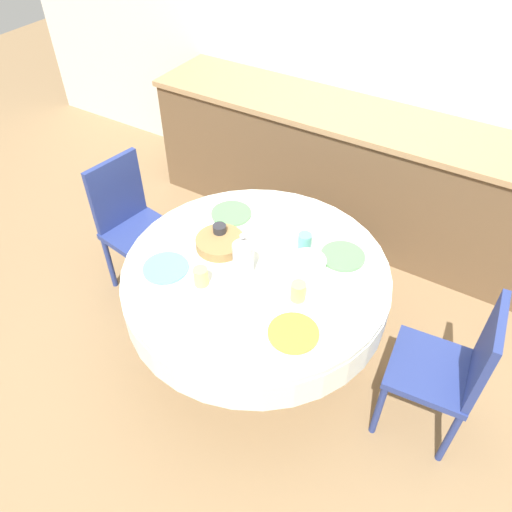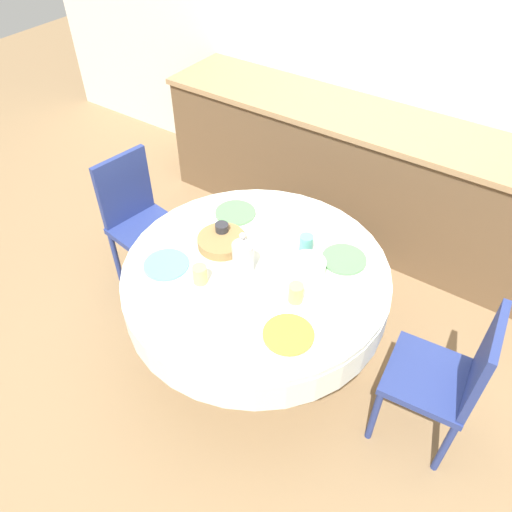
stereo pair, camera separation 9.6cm
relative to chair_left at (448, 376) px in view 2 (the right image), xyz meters
The scene contains 17 objects.
ground_plane 1.16m from the chair_left, behind, with size 12.00×12.00×0.00m, color #8E704C.
wall_back 2.14m from the chair_left, 121.06° to the left, with size 7.00×0.05×2.60m.
kitchen_counter 1.72m from the chair_left, 126.84° to the left, with size 3.24×0.64×0.93m.
dining_table 1.04m from the chair_left, behind, with size 1.39×1.39×0.74m.
chair_left is the anchor object (origin of this frame).
chair_right 2.05m from the chair_left, behind, with size 0.46×0.46×0.92m.
plate_near_left 1.48m from the chair_left, 166.24° to the right, with size 0.23×0.23×0.01m, color #60BCB7.
cup_near_left 1.28m from the chair_left, 164.32° to the right, with size 0.07×0.07×0.10m, color #DBB766.
plate_near_right 0.80m from the chair_left, 150.29° to the right, with size 0.23×0.23×0.01m, color orange.
cup_near_right 0.82m from the chair_left, 166.58° to the right, with size 0.07×0.07×0.10m, color #DBB766.
plate_far_left 1.41m from the chair_left, behind, with size 0.23×0.23×0.01m, color #5BA85B.
cup_far_left 1.34m from the chair_left, behind, with size 0.07×0.07×0.10m, color #28282D.
plate_far_right 0.75m from the chair_left, 163.35° to the left, with size 0.23×0.23×0.01m, color #5BA85B.
cup_far_right 0.94m from the chair_left, 169.97° to the left, with size 0.07×0.07×0.10m, color #5BA39E.
coffee_carafe 1.13m from the chair_left, behind, with size 0.11×0.11×0.25m.
bread_basket 1.30m from the chair_left, behind, with size 0.26×0.26×0.05m, color olive.
fruit_bowl 0.84m from the chair_left, behind, with size 0.18×0.18×0.08m, color silver.
Camera 2 is at (1.03, -1.51, 2.53)m, focal length 35.00 mm.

